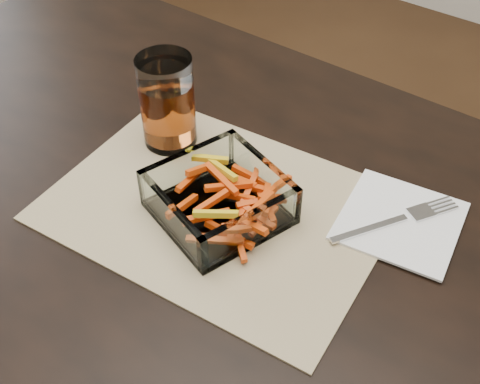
# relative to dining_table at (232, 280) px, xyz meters

# --- Properties ---
(dining_table) EXTENTS (1.60, 0.90, 0.75)m
(dining_table) POSITION_rel_dining_table_xyz_m (0.00, 0.00, 0.00)
(dining_table) COLOR black
(dining_table) RESTS_ON ground
(placemat) EXTENTS (0.48, 0.37, 0.00)m
(placemat) POSITION_rel_dining_table_xyz_m (-0.05, 0.04, 0.09)
(placemat) COLOR tan
(placemat) RESTS_ON dining_table
(glass_bowl) EXTENTS (0.20, 0.20, 0.06)m
(glass_bowl) POSITION_rel_dining_table_xyz_m (-0.04, 0.02, 0.12)
(glass_bowl) COLOR white
(glass_bowl) RESTS_ON placemat
(tumbler) EXTENTS (0.08, 0.08, 0.14)m
(tumbler) POSITION_rel_dining_table_xyz_m (-0.20, 0.11, 0.16)
(tumbler) COLOR white
(tumbler) RESTS_ON placemat
(napkin) EXTENTS (0.17, 0.17, 0.00)m
(napkin) POSITION_rel_dining_table_xyz_m (0.16, 0.16, 0.09)
(napkin) COLOR white
(napkin) RESTS_ON placemat
(fork) EXTENTS (0.11, 0.17, 0.00)m
(fork) POSITION_rel_dining_table_xyz_m (0.16, 0.16, 0.10)
(fork) COLOR silver
(fork) RESTS_ON napkin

